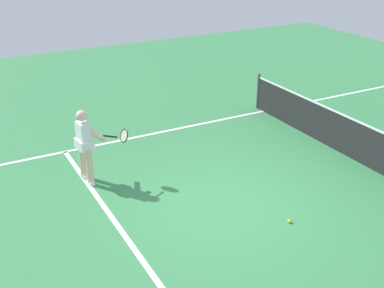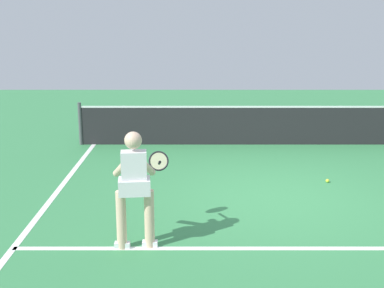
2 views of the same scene
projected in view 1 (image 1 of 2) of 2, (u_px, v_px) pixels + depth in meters
ground_plane at (221, 206)px, 9.47m from camera, size 26.28×26.28×0.00m
service_line_marking at (123, 234)px, 8.63m from camera, size 7.46×0.10×0.01m
sideline_left_marking at (143, 136)px, 12.46m from camera, size 0.10×18.22×0.01m
court_net at (366, 145)px, 10.84m from camera, size 8.14×0.08×1.01m
tennis_player at (86, 143)px, 10.01m from camera, size 0.74×0.99×1.55m
tennis_ball_mid at (289, 221)px, 8.93m from camera, size 0.07×0.07×0.07m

